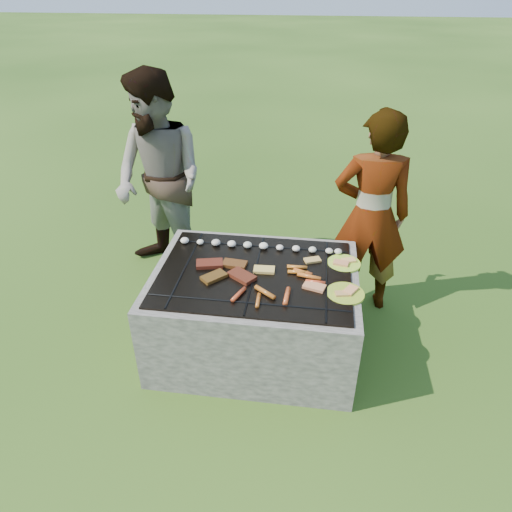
{
  "coord_description": "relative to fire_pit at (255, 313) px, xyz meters",
  "views": [
    {
      "loc": [
        0.34,
        -2.37,
        2.22
      ],
      "look_at": [
        0.0,
        0.05,
        0.7
      ],
      "focal_mm": 32.0,
      "sensor_mm": 36.0,
      "label": 1
    }
  ],
  "objects": [
    {
      "name": "lawn",
      "position": [
        0.0,
        0.0,
        -0.28
      ],
      "size": [
        60.0,
        60.0,
        0.0
      ],
      "primitive_type": "plane",
      "color": "#204210",
      "rests_on": "ground"
    },
    {
      "name": "fire_pit",
      "position": [
        0.0,
        0.0,
        0.0
      ],
      "size": [
        1.3,
        1.0,
        0.62
      ],
      "color": "#A9A096",
      "rests_on": "ground"
    },
    {
      "name": "mushrooms",
      "position": [
        -0.02,
        0.29,
        0.35
      ],
      "size": [
        1.11,
        0.06,
        0.04
      ],
      "color": "#F3E3CE",
      "rests_on": "fire_pit"
    },
    {
      "name": "pork_slabs",
      "position": [
        -0.19,
        -0.02,
        0.34
      ],
      "size": [
        0.42,
        0.3,
        0.03
      ],
      "color": "maroon",
      "rests_on": "fire_pit"
    },
    {
      "name": "sausages",
      "position": [
        0.2,
        -0.13,
        0.34
      ],
      "size": [
        0.54,
        0.46,
        0.03
      ],
      "color": "orange",
      "rests_on": "fire_pit"
    },
    {
      "name": "bread_on_grate",
      "position": [
        0.24,
        0.0,
        0.34
      ],
      "size": [
        0.46,
        0.4,
        0.02
      ],
      "color": "#CFC16A",
      "rests_on": "fire_pit"
    },
    {
      "name": "plate_far",
      "position": [
        0.56,
        0.19,
        0.33
      ],
      "size": [
        0.26,
        0.26,
        0.03
      ],
      "color": "#F6FF3C",
      "rests_on": "fire_pit"
    },
    {
      "name": "plate_near",
      "position": [
        0.56,
        -0.15,
        0.33
      ],
      "size": [
        0.28,
        0.28,
        0.03
      ],
      "color": "#D1DA34",
      "rests_on": "fire_pit"
    },
    {
      "name": "cook",
      "position": [
        0.75,
        0.61,
        0.47
      ],
      "size": [
        0.57,
        0.39,
        1.51
      ],
      "primitive_type": "imported",
      "rotation": [
        0.0,
        0.0,
        3.18
      ],
      "color": "gray",
      "rests_on": "ground"
    },
    {
      "name": "bystander",
      "position": [
        -0.87,
        0.85,
        0.55
      ],
      "size": [
        1.02,
        0.97,
        1.66
      ],
      "primitive_type": "imported",
      "rotation": [
        0.0,
        0.0,
        -0.57
      ],
      "color": "gray",
      "rests_on": "ground"
    }
  ]
}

